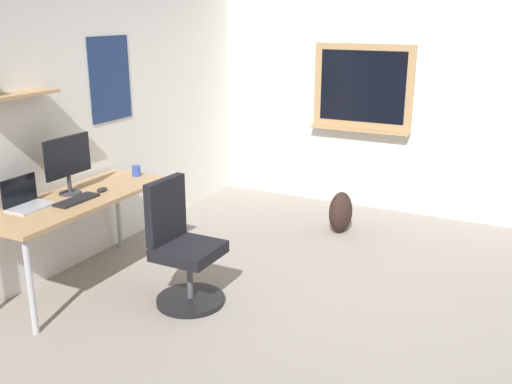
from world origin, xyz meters
TOP-DOWN VIEW (x-y plane):
  - ground_plane at (0.00, 0.00)m, footprint 5.20×5.20m
  - wall_back at (-0.00, 2.45)m, footprint 5.00×0.30m
  - wall_right at (2.45, 0.03)m, footprint 0.22×5.00m
  - desk at (-0.57, 2.06)m, footprint 1.60×0.61m
  - office_chair at (-0.45, 1.18)m, footprint 0.52×0.52m
  - laptop at (-0.93, 2.21)m, footprint 0.31×0.21m
  - monitor_primary at (-0.53, 2.16)m, footprint 0.46×0.17m
  - keyboard at (-0.65, 1.99)m, footprint 0.37×0.13m
  - computer_mouse at (-0.37, 1.99)m, footprint 0.10×0.06m
  - coffee_mug at (0.13, 2.04)m, footprint 0.08×0.08m
  - backpack at (1.50, 0.61)m, footprint 0.32×0.22m

SIDE VIEW (x-z plane):
  - ground_plane at x=0.00m, z-range 0.00..0.00m
  - backpack at x=1.50m, z-range 0.00..0.41m
  - office_chair at x=-0.45m, z-range -0.07..0.88m
  - desk at x=-0.57m, z-range 0.30..1.04m
  - keyboard at x=-0.65m, z-range 0.74..0.76m
  - computer_mouse at x=-0.37m, z-range 0.74..0.77m
  - coffee_mug at x=0.13m, z-range 0.74..0.83m
  - laptop at x=-0.93m, z-range 0.68..0.91m
  - monitor_primary at x=-0.53m, z-range 0.78..1.24m
  - wall_right at x=2.45m, z-range 0.00..2.60m
  - wall_back at x=0.00m, z-range 0.00..2.60m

